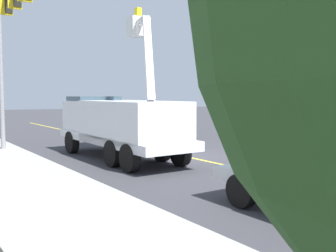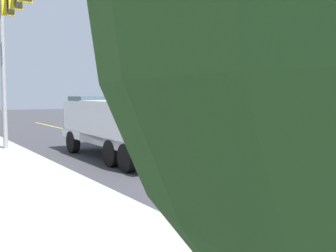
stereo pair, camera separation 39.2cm
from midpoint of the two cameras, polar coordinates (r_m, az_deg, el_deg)
ground at (r=17.91m, az=1.31°, el=-4.34°), size 120.00×120.00×0.00m
sidewalk_far_side at (r=14.90m, az=-22.43°, el=-6.29°), size 59.91×12.00×0.12m
lane_centre_stripe at (r=17.91m, az=1.31°, el=-4.32°), size 49.53×7.19×0.01m
utility_bucket_truck at (r=17.15m, az=-7.70°, el=0.66°), size 8.47×3.83×6.90m
service_pickup_truck at (r=9.33m, az=21.98°, el=-6.06°), size 5.84×2.87×2.06m
passing_minivan at (r=26.38m, az=-4.02°, el=0.68°), size 5.02×2.56×1.69m
traffic_cone_mid_front at (r=22.00m, az=-8.24°, el=-1.80°), size 0.40×0.40×0.70m
traffic_signal_mast at (r=19.46m, az=-22.80°, el=12.90°), size 5.48×1.05×8.20m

